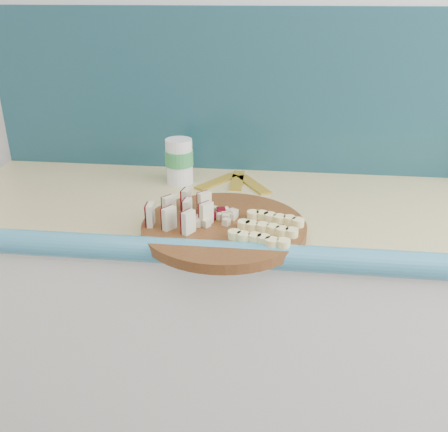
% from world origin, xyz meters
% --- Properties ---
extents(kitchen_counter, '(2.20, 0.63, 0.91)m').
position_xyz_m(kitchen_counter, '(0.10, 1.50, 0.46)').
color(kitchen_counter, white).
rests_on(kitchen_counter, ground).
extents(backsplash, '(2.20, 0.02, 0.50)m').
position_xyz_m(backsplash, '(0.10, 1.79, 1.16)').
color(backsplash, teal).
rests_on(backsplash, kitchen_counter).
extents(cutting_board, '(0.50, 0.50, 0.03)m').
position_xyz_m(cutting_board, '(-0.20, 1.31, 0.92)').
color(cutting_board, '#4C2710').
rests_on(cutting_board, kitchen_counter).
extents(apple_wedges, '(0.16, 0.17, 0.06)m').
position_xyz_m(apple_wedges, '(-0.30, 1.31, 0.96)').
color(apple_wedges, beige).
rests_on(apple_wedges, cutting_board).
extents(apple_chunks, '(0.07, 0.07, 0.02)m').
position_xyz_m(apple_chunks, '(-0.22, 1.31, 0.95)').
color(apple_chunks, beige).
rests_on(apple_chunks, cutting_board).
extents(banana_slices, '(0.18, 0.18, 0.02)m').
position_xyz_m(banana_slices, '(-0.09, 1.27, 0.94)').
color(banana_slices, '#FFF39B').
rests_on(banana_slices, cutting_board).
extents(canister, '(0.08, 0.08, 0.14)m').
position_xyz_m(canister, '(-0.37, 1.63, 0.98)').
color(canister, white).
rests_on(canister, kitchen_counter).
extents(banana_peel, '(0.23, 0.19, 0.01)m').
position_xyz_m(banana_peel, '(-0.20, 1.65, 0.91)').
color(banana_peel, gold).
rests_on(banana_peel, kitchen_counter).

